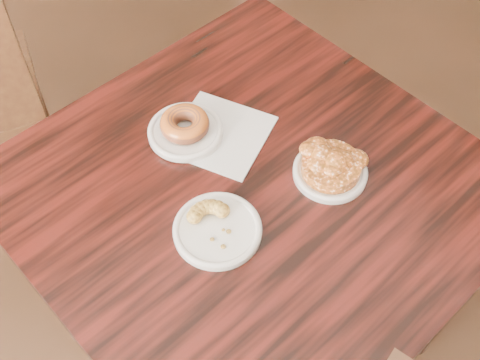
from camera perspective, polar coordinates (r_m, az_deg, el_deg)
cafe_table at (r=1.44m, az=0.89°, el=-9.30°), size 0.93×0.93×0.75m
napkin at (r=1.20m, az=-1.91°, el=4.36°), size 0.24×0.24×0.00m
plate_donut at (r=1.20m, az=-5.18°, el=4.58°), size 0.15×0.15×0.01m
plate_cruller at (r=1.06m, az=-2.15°, el=-4.78°), size 0.16×0.16×0.01m
plate_fritter at (r=1.15m, az=8.53°, el=0.73°), size 0.14×0.14×0.01m
glazed_donut at (r=1.18m, az=-5.27°, el=5.32°), size 0.10×0.10×0.03m
apple_fritter at (r=1.13m, az=8.67°, el=1.48°), size 0.16×0.16×0.04m
cruller_fragment at (r=1.05m, az=-2.18°, el=-4.23°), size 0.10×0.10×0.03m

